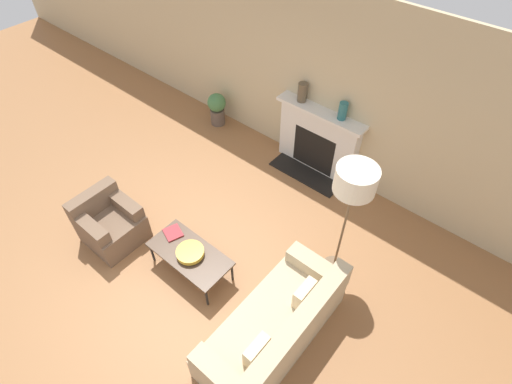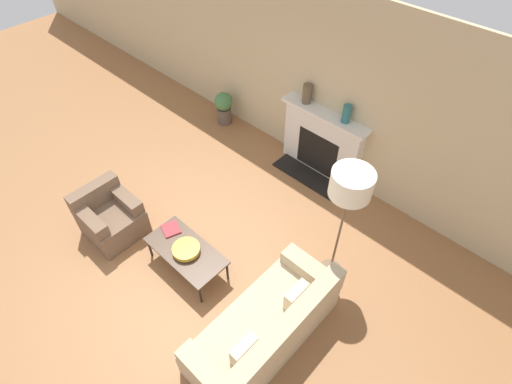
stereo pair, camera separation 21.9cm
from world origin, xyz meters
TOP-DOWN VIEW (x-y plane):
  - ground_plane at (0.00, 0.00)m, footprint 18.00×18.00m
  - wall_back at (0.00, 3.11)m, footprint 18.00×0.06m
  - fireplace at (0.22, 2.96)m, footprint 1.50×0.59m
  - couch at (1.58, 0.14)m, footprint 0.83×1.89m
  - armchair_near at (-1.17, -0.16)m, footprint 0.76×0.74m
  - coffee_table at (0.12, 0.18)m, footprint 1.13×0.55m
  - bowl at (0.15, 0.17)m, footprint 0.36×0.36m
  - book at (-0.28, 0.26)m, footprint 0.30×0.29m
  - floor_lamp at (1.57, 1.45)m, footprint 0.47×0.47m
  - mantel_vase_left at (-0.17, 2.98)m, footprint 0.14×0.14m
  - mantel_vase_center_left at (0.55, 2.98)m, footprint 0.13×0.13m
  - potted_plant at (-1.89, 2.79)m, footprint 0.34×0.34m

SIDE VIEW (x-z plane):
  - ground_plane at x=0.00m, z-range 0.00..0.00m
  - armchair_near at x=-1.17m, z-range -0.07..0.69m
  - couch at x=1.58m, z-range -0.09..0.72m
  - potted_plant at x=-1.89m, z-range 0.04..0.67m
  - coffee_table at x=0.12m, z-range 0.17..0.56m
  - book at x=-0.28m, z-range 0.39..0.42m
  - bowl at x=0.15m, z-range 0.40..0.48m
  - fireplace at x=0.22m, z-range -0.01..1.14m
  - mantel_vase_center_left at x=0.55m, z-range 1.15..1.43m
  - mantel_vase_left at x=-0.17m, z-range 1.15..1.46m
  - wall_back at x=0.00m, z-range 0.00..2.90m
  - floor_lamp at x=1.57m, z-range 0.68..2.53m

